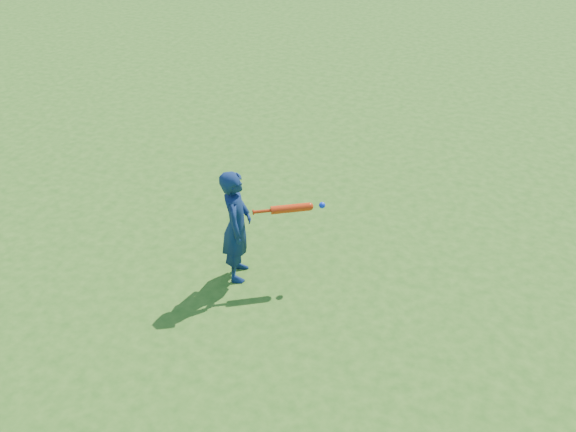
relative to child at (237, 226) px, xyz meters
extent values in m
plane|color=#2D6016|center=(0.58, 0.15, -0.59)|extent=(80.00, 80.00, 0.00)
imported|color=#10234A|center=(0.00, 0.00, 0.00)|extent=(0.39, 0.49, 1.18)
cylinder|color=red|center=(0.16, 0.04, 0.16)|extent=(0.04, 0.05, 0.05)
cylinder|color=red|center=(0.24, 0.09, 0.16)|extent=(0.17, 0.12, 0.03)
cylinder|color=red|center=(0.47, 0.22, 0.16)|extent=(0.36, 0.26, 0.08)
sphere|color=red|center=(0.63, 0.31, 0.16)|extent=(0.08, 0.08, 0.08)
sphere|color=#0D30DD|center=(0.73, 0.37, 0.16)|extent=(0.06, 0.06, 0.06)
camera|label=1|loc=(2.15, -4.58, 3.47)|focal=40.00mm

